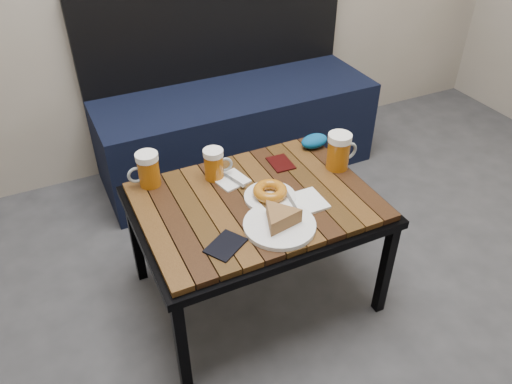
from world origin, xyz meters
name	(u,v)px	position (x,y,z in m)	size (l,w,h in m)	color
bench	(234,121)	(0.20, 1.76, 0.27)	(1.40, 0.50, 0.95)	black
cafe_table	(256,208)	(-0.10, 0.88, 0.43)	(0.84, 0.62, 0.47)	black
beer_mug_left	(148,169)	(-0.41, 1.12, 0.54)	(0.12, 0.08, 0.13)	#A5570D
beer_mug_centre	(214,164)	(-0.18, 1.06, 0.53)	(0.11, 0.08, 0.12)	#A5570D
beer_mug_right	(339,151)	(0.26, 0.92, 0.54)	(0.13, 0.09, 0.14)	#A5570D
plate_pie	(280,221)	(-0.10, 0.71, 0.50)	(0.24, 0.24, 0.07)	white
plate_bagel	(270,194)	(-0.06, 0.86, 0.49)	(0.18, 0.24, 0.05)	white
napkin_left	(231,180)	(-0.14, 1.01, 0.48)	(0.13, 0.14, 0.01)	white
napkin_right	(303,203)	(0.03, 0.78, 0.48)	(0.15, 0.13, 0.01)	white
passport_navy	(226,245)	(-0.29, 0.70, 0.47)	(0.09, 0.12, 0.01)	black
passport_burgundy	(281,163)	(0.08, 1.04, 0.47)	(0.08, 0.11, 0.01)	black
knit_pouch	(314,141)	(0.26, 1.09, 0.50)	(0.12, 0.08, 0.05)	navy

